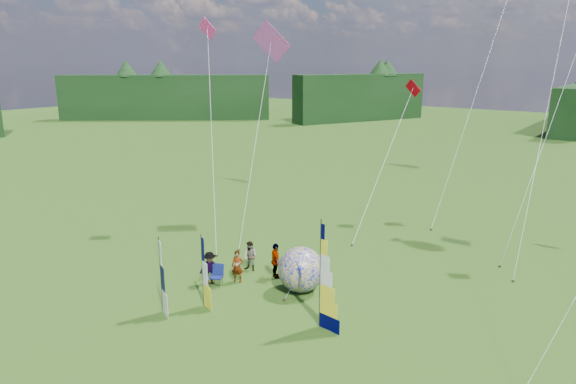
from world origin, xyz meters
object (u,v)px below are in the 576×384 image
Objects in this scene: feather_banner_main at (320,276)px; side_banner_far at (161,276)px; spectator_a at (237,266)px; camp_chair at (217,276)px; kite_whale at (557,57)px; bol_inflatable at (301,270)px; spectator_c at (210,268)px; spectator_d at (276,261)px; side_banner_left at (203,272)px; spectator_b at (250,256)px.

feather_banner_main reaches higher than side_banner_far.
spectator_a is 1.15m from camp_chair.
spectator_a is at bearing -141.21° from kite_whale.
bol_inflatable reaches higher than spectator_c.
spectator_a is 2.01m from spectator_d.
side_banner_left is 4.83m from bol_inflatable.
spectator_b is at bearing 119.52° from side_banner_left.
kite_whale is (10.93, 15.40, 10.37)m from spectator_a.
spectator_c is 1.57× the size of camp_chair.
side_banner_far is at bearing -124.31° from bol_inflatable.
spectator_b is 20.73m from kite_whale.
side_banner_left is 3.09× the size of camp_chair.
spectator_c is 3.40m from spectator_d.
feather_banner_main is 19.61m from kite_whale.
spectator_d is 0.08× the size of kite_whale.
feather_banner_main is 7.14m from side_banner_far.
camp_chair is at bearing -144.03° from spectator_a.
side_banner_far reaches higher than spectator_a.
feather_banner_main is 4.26× the size of camp_chair.
spectator_d reaches higher than spectator_b.
spectator_c is 0.90× the size of spectator_d.
spectator_a is (-5.85, 1.32, -1.47)m from feather_banner_main.
side_banner_far is 6.31m from spectator_d.
feather_banner_main is at bearing -37.22° from spectator_a.
spectator_d is at bearing -5.06° from spectator_b.
spectator_c reaches higher than camp_chair.
spectator_c reaches higher than spectator_b.
kite_whale reaches higher than spectator_d.
side_banner_left is 1.99× the size of spectator_a.
camp_chair is at bearing 114.82° from side_banner_far.
feather_banner_main is 2.05× the size of bol_inflatable.
camp_chair is at bearing -151.70° from bol_inflatable.
camp_chair is 22.66m from kite_whale.
side_banner_left is 4.58m from spectator_b.
feather_banner_main reaches higher than bol_inflatable.
bol_inflatable is at bearing 145.90° from feather_banner_main.
spectator_a is at bearing -161.80° from bol_inflatable.
side_banner_left reaches higher than camp_chair.
camp_chair is 0.05× the size of kite_whale.
spectator_d reaches higher than spectator_c.
bol_inflatable reaches higher than spectator_d.
kite_whale is (11.48, 16.37, 10.67)m from camp_chair.
feather_banner_main is 6.18m from spectator_a.
feather_banner_main is at bearing -31.04° from spectator_b.
spectator_b is (-0.42, 1.51, -0.02)m from spectator_a.
side_banner_left is at bearing -155.81° from feather_banner_main.
side_banner_far is at bearing -135.88° from kite_whale.
side_banner_far reaches higher than side_banner_left.
feather_banner_main is at bearing 34.18° from side_banner_left.
bol_inflatable is 4.31m from camp_chair.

